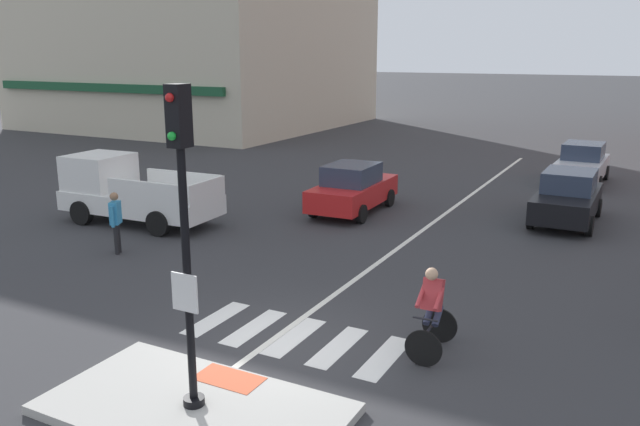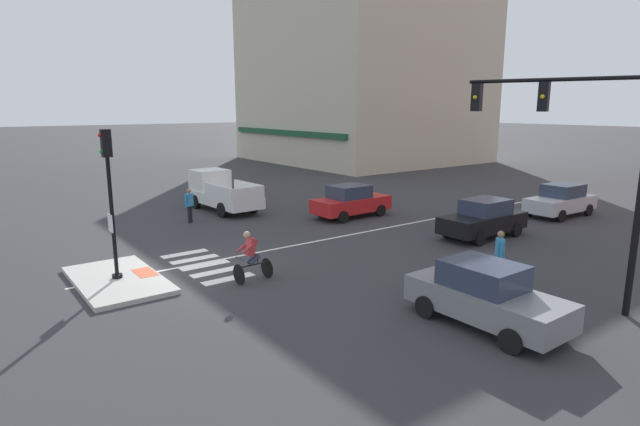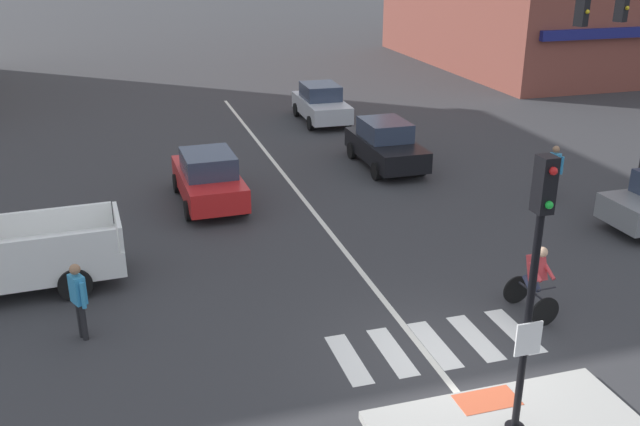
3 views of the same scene
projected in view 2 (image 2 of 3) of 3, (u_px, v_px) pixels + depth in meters
name	position (u px, v px, depth m)	size (l,w,h in m)	color
ground_plane	(192.00, 268.00, 17.87)	(300.00, 300.00, 0.00)	#333335
traffic_island	(118.00, 280.00, 16.39)	(4.49, 2.45, 0.15)	#B2AFA8
tactile_pad_front	(145.00, 272.00, 16.88)	(1.10, 0.60, 0.01)	#DB5B38
signal_pole	(110.00, 190.00, 15.79)	(0.44, 0.38, 4.69)	black
crosswalk_stripe_a	(185.00, 253.00, 19.59)	(0.44, 1.80, 0.01)	silver
crosswalk_stripe_b	(194.00, 259.00, 18.87)	(0.44, 1.80, 0.01)	silver
crosswalk_stripe_c	(205.00, 265.00, 18.15)	(0.44, 1.80, 0.01)	silver
crosswalk_stripe_d	(216.00, 272.00, 17.43)	(0.44, 1.80, 0.01)	silver
crosswalk_stripe_e	(229.00, 279.00, 16.71)	(0.44, 1.80, 0.01)	silver
lane_centre_line	(392.00, 227.00, 23.95)	(0.14, 28.00, 0.01)	silver
traffic_light_mast	(583.00, 146.00, 13.71)	(4.48, 1.73, 6.47)	black
building_corner_right	(363.00, 73.00, 52.48)	(20.68, 19.36, 17.65)	beige
car_red_westbound_far	(351.00, 201.00, 25.93)	(1.93, 4.15, 1.64)	red
car_grey_cross_right	(485.00, 295.00, 13.02)	(4.11, 1.87, 1.64)	slate
car_silver_eastbound_distant	(561.00, 200.00, 26.19)	(1.92, 4.14, 1.64)	silver
car_black_eastbound_far	(483.00, 219.00, 21.92)	(1.86, 4.11, 1.64)	black
pickup_truck_white_cross_left	(220.00, 192.00, 27.79)	(5.18, 2.23, 2.08)	white
cyclist	(251.00, 255.00, 16.28)	(0.70, 1.12, 1.68)	black
pedestrian_at_curb_left	(189.00, 203.00, 24.61)	(0.35, 0.51, 1.67)	black
pedestrian_waiting_far_side	(500.00, 252.00, 16.27)	(0.42, 0.41, 1.67)	black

